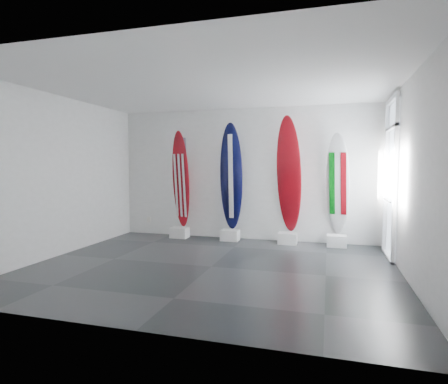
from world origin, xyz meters
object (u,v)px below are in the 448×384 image
(surfboard_navy, at_px, (231,177))
(surfboard_italy, at_px, (338,184))
(surfboard_usa, at_px, (181,179))
(surfboard_swiss, at_px, (289,175))

(surfboard_navy, relative_size, surfboard_italy, 1.12)
(surfboard_usa, distance_m, surfboard_swiss, 2.53)
(surfboard_usa, bearing_deg, surfboard_navy, 19.70)
(surfboard_navy, bearing_deg, surfboard_usa, -172.21)
(surfboard_usa, xyz_separation_m, surfboard_italy, (3.54, 0.00, -0.07))
(surfboard_usa, relative_size, surfboard_italy, 1.05)
(surfboard_usa, height_order, surfboard_swiss, surfboard_swiss)
(surfboard_navy, height_order, surfboard_swiss, surfboard_swiss)
(surfboard_italy, bearing_deg, surfboard_usa, -168.30)
(surfboard_usa, bearing_deg, surfboard_swiss, 19.70)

